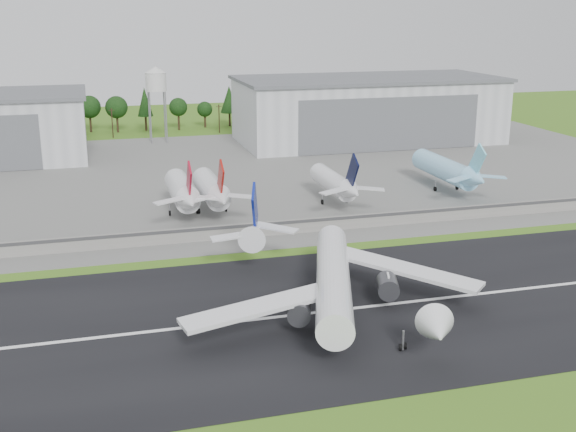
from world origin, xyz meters
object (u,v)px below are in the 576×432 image
object	(u,v)px
main_airliner	(335,286)
parked_jet_red_b	(213,190)
parked_jet_navy	(337,183)
parked_jet_skyblue	(450,170)
parked_jet_red_a	(183,192)

from	to	relation	value
main_airliner	parked_jet_red_b	bearing A→B (deg)	-63.64
parked_jet_navy	parked_jet_skyblue	bearing A→B (deg)	8.02
parked_jet_red_a	parked_jet_navy	xyz separation A→B (m)	(40.88, -0.06, -0.38)
parked_jet_navy	parked_jet_red_b	bearing A→B (deg)	179.91
parked_jet_red_a	parked_jet_skyblue	bearing A→B (deg)	3.73
main_airliner	parked_jet_red_a	distance (m)	69.18
main_airliner	parked_jet_red_a	bearing A→B (deg)	-57.45
main_airliner	parked_jet_skyblue	xyz separation A→B (m)	(59.68, 72.01, 1.50)
parked_jet_red_b	parked_jet_skyblue	xyz separation A→B (m)	(69.29, 5.01, 0.04)
parked_jet_red_b	parked_jet_skyblue	bearing A→B (deg)	4.14
main_airliner	parked_jet_red_a	world-z (taller)	main_airliner
parked_jet_red_a	parked_jet_navy	world-z (taller)	parked_jet_red_a
parked_jet_red_a	parked_jet_red_b	world-z (taller)	parked_jet_red_a
main_airliner	parked_jet_navy	bearing A→B (deg)	-91.32
parked_jet_navy	parked_jet_skyblue	world-z (taller)	parked_jet_skyblue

